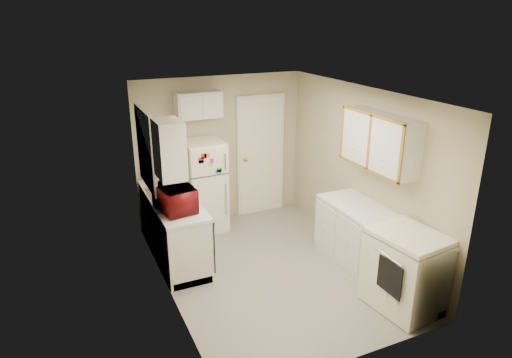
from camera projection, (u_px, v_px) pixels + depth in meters
name	position (u px, v px, depth m)	size (l,w,h in m)	color
floor	(271.00, 269.00, 6.27)	(3.80, 3.80, 0.00)	#A9A59E
ceiling	(273.00, 94.00, 5.45)	(3.80, 3.80, 0.00)	white
wall_left	(164.00, 205.00, 5.31)	(3.80, 3.80, 0.00)	#BBB18F
wall_right	(361.00, 173.00, 6.40)	(3.80, 3.80, 0.00)	#BBB18F
wall_back	(221.00, 150.00, 7.48)	(2.80, 2.80, 0.00)	#BBB18F
wall_front	(362.00, 254.00, 4.23)	(2.80, 2.80, 0.00)	#BBB18F
left_counter	(174.00, 228.00, 6.46)	(0.60, 1.80, 0.90)	silver
dishwasher	(207.00, 239.00, 6.04)	(0.03, 0.58, 0.72)	black
sink	(169.00, 197.00, 6.45)	(0.54, 0.74, 0.16)	gray
microwave	(175.00, 199.00, 5.88)	(0.33, 0.60, 0.40)	maroon
soap_bottle	(156.00, 176.00, 6.87)	(0.10, 0.10, 0.22)	silver
window_blinds	(146.00, 149.00, 6.09)	(0.10, 0.98, 1.08)	silver
upper_cabinet_left	(169.00, 149.00, 5.36)	(0.30, 0.45, 0.70)	silver
refrigerator	(204.00, 187.00, 7.18)	(0.61, 0.59, 1.47)	white
cabinet_over_fridge	(198.00, 105.00, 6.93)	(0.70, 0.30, 0.40)	silver
interior_door	(261.00, 156.00, 7.78)	(0.86, 0.06, 2.08)	white
right_counter	(376.00, 250.00, 5.85)	(0.60, 2.00, 0.90)	silver
stove	(405.00, 271.00, 5.30)	(0.65, 0.80, 0.98)	white
upper_cabinet_right	(380.00, 141.00, 5.71)	(0.30, 1.20, 0.70)	silver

